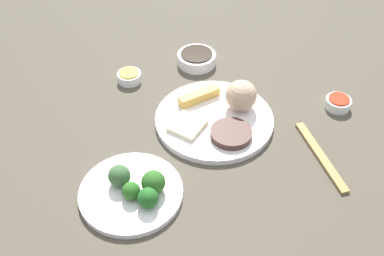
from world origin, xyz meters
TOP-DOWN VIEW (x-y plane):
  - tabletop at (0.00, 0.00)m, footprint 2.20×2.20m
  - main_plate at (-0.02, 0.02)m, footprint 0.30×0.30m
  - rice_scoop at (-0.03, -0.06)m, footprint 0.08×0.08m
  - spring_roll at (0.06, 0.01)m, footprint 0.03×0.12m
  - crab_rangoon_wonton at (-0.01, 0.09)m, footprint 0.10×0.10m
  - stir_fry_heap at (-0.10, 0.02)m, footprint 0.10×0.10m
  - broccoli_plate at (-0.11, 0.30)m, footprint 0.22×0.22m
  - broccoli_floret_0 at (-0.07, 0.31)m, footprint 0.05×0.05m
  - broccoli_floret_1 at (-0.13, 0.26)m, footprint 0.05×0.05m
  - broccoli_floret_2 at (-0.12, 0.31)m, footprint 0.04×0.04m
  - broccoli_floret_3 at (-0.16, 0.29)m, footprint 0.04×0.04m
  - soy_sauce_bowl at (0.21, -0.09)m, footprint 0.11×0.11m
  - soy_sauce_bowl_liquid at (0.21, -0.09)m, footprint 0.09×0.09m
  - sauce_ramekin_hot_mustard at (0.25, 0.11)m, footprint 0.07×0.07m
  - sauce_ramekin_hot_mustard_liquid at (0.25, 0.11)m, footprint 0.05×0.05m
  - sauce_ramekin_sweet_and_sour at (-0.16, -0.28)m, footprint 0.07×0.07m
  - sauce_ramekin_sweet_and_sour_liquid at (-0.16, -0.28)m, footprint 0.05×0.05m
  - chopsticks_pair at (-0.26, -0.12)m, footprint 0.22×0.09m

SIDE VIEW (x-z plane):
  - tabletop at x=0.00m, z-range 0.00..0.02m
  - chopsticks_pair at x=-0.26m, z-range 0.02..0.03m
  - broccoli_plate at x=-0.11m, z-range 0.02..0.03m
  - main_plate at x=-0.02m, z-range 0.02..0.04m
  - sauce_ramekin_hot_mustard at x=0.25m, z-range 0.02..0.05m
  - sauce_ramekin_sweet_and_sour at x=-0.16m, z-range 0.02..0.05m
  - soy_sauce_bowl at x=0.21m, z-range 0.02..0.05m
  - crab_rangoon_wonton at x=-0.01m, z-range 0.04..0.05m
  - stir_fry_heap at x=-0.10m, z-range 0.04..0.05m
  - sauce_ramekin_hot_mustard_liquid at x=0.25m, z-range 0.05..0.05m
  - sauce_ramekin_sweet_and_sour_liquid at x=-0.16m, z-range 0.05..0.05m
  - spring_roll at x=0.06m, z-range 0.04..0.06m
  - broccoli_floret_2 at x=-0.12m, z-range 0.03..0.07m
  - soy_sauce_bowl_liquid at x=0.21m, z-range 0.05..0.06m
  - broccoli_floret_3 at x=-0.16m, z-range 0.03..0.08m
  - broccoli_floret_0 at x=-0.07m, z-range 0.03..0.08m
  - broccoli_floret_1 at x=-0.13m, z-range 0.03..0.09m
  - rice_scoop at x=-0.03m, z-range 0.04..0.12m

